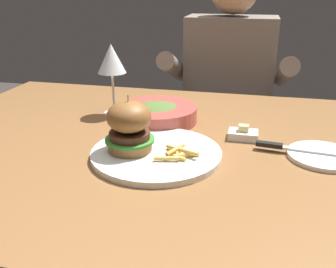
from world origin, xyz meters
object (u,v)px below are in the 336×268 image
at_px(wine_glass, 112,60).
at_px(bread_plate, 323,156).
at_px(diner_person, 226,115).
at_px(main_plate, 156,153).
at_px(butter_dish, 243,134).
at_px(burger_sandwich, 129,126).
at_px(soup_bowl, 157,113).
at_px(table_knife, 299,149).

bearing_deg(wine_glass, bread_plate, -18.02).
bearing_deg(diner_person, main_plate, -96.72).
distance_m(main_plate, butter_dish, 0.24).
distance_m(main_plate, burger_sandwich, 0.09).
distance_m(bread_plate, soup_bowl, 0.45).
bearing_deg(burger_sandwich, butter_dish, 32.81).
height_order(wine_glass, diner_person, diner_person).
bearing_deg(bread_plate, wine_glass, 161.98).
bearing_deg(diner_person, burger_sandwich, -100.53).
xyz_separation_m(main_plate, wine_glass, (-0.20, 0.26, 0.15)).
height_order(burger_sandwich, butter_dish, burger_sandwich).
relative_size(wine_glass, bread_plate, 1.33).
bearing_deg(soup_bowl, bread_plate, -19.75).
height_order(main_plate, soup_bowl, soup_bowl).
bearing_deg(soup_bowl, burger_sandwich, -90.71).
relative_size(wine_glass, diner_person, 0.17).
bearing_deg(table_knife, main_plate, -165.44).
xyz_separation_m(butter_dish, soup_bowl, (-0.24, 0.08, 0.01)).
relative_size(butter_dish, soup_bowl, 0.33).
height_order(main_plate, wine_glass, wine_glass).
bearing_deg(burger_sandwich, diner_person, 79.47).
xyz_separation_m(butter_dish, diner_person, (-0.09, 0.68, -0.19)).
xyz_separation_m(burger_sandwich, diner_person, (0.16, 0.84, -0.25)).
bearing_deg(table_knife, butter_dish, 152.12).
relative_size(table_knife, soup_bowl, 1.06).
relative_size(wine_glass, table_knife, 0.87).
bearing_deg(diner_person, wine_glass, -117.09).
xyz_separation_m(burger_sandwich, soup_bowl, (0.00, 0.23, -0.05)).
relative_size(burger_sandwich, table_knife, 0.55).
relative_size(burger_sandwich, wine_glass, 0.62).
relative_size(table_knife, butter_dish, 3.25).
xyz_separation_m(table_knife, butter_dish, (-0.13, 0.07, -0.00)).
distance_m(burger_sandwich, diner_person, 0.89).
distance_m(wine_glass, table_knife, 0.56).
xyz_separation_m(main_plate, diner_person, (0.10, 0.83, -0.18)).
xyz_separation_m(bread_plate, butter_dish, (-0.18, 0.07, 0.01)).
xyz_separation_m(main_plate, soup_bowl, (-0.06, 0.23, 0.02)).
bearing_deg(main_plate, burger_sandwich, -171.72).
distance_m(butter_dish, soup_bowl, 0.25).
height_order(butter_dish, diner_person, diner_person).
height_order(butter_dish, soup_bowl, soup_bowl).
xyz_separation_m(wine_glass, diner_person, (0.29, 0.58, -0.34)).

